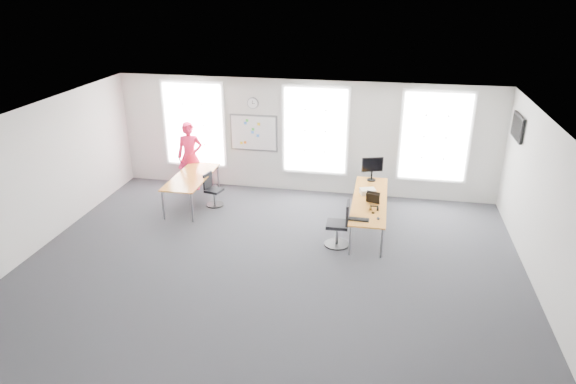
% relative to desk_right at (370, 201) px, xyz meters
% --- Properties ---
extents(floor, '(10.00, 10.00, 0.00)m').
position_rel_desk_right_xyz_m(floor, '(-1.84, -2.07, -0.65)').
color(floor, '#2A2B30').
rests_on(floor, ground).
extents(ceiling, '(10.00, 10.00, 0.00)m').
position_rel_desk_right_xyz_m(ceiling, '(-1.84, -2.07, 2.35)').
color(ceiling, white).
rests_on(ceiling, ground).
extents(wall_back, '(10.00, 0.00, 10.00)m').
position_rel_desk_right_xyz_m(wall_back, '(-1.84, 1.93, 0.85)').
color(wall_back, silver).
rests_on(wall_back, ground).
extents(wall_front, '(10.00, 0.00, 10.00)m').
position_rel_desk_right_xyz_m(wall_front, '(-1.84, -6.07, 0.85)').
color(wall_front, silver).
rests_on(wall_front, ground).
extents(wall_left, '(0.00, 10.00, 10.00)m').
position_rel_desk_right_xyz_m(wall_left, '(-6.84, -2.07, 0.85)').
color(wall_left, silver).
rests_on(wall_left, ground).
extents(wall_right, '(0.00, 10.00, 10.00)m').
position_rel_desk_right_xyz_m(wall_right, '(3.16, -2.07, 0.85)').
color(wall_right, silver).
rests_on(wall_right, ground).
extents(window_left, '(1.60, 0.06, 2.20)m').
position_rel_desk_right_xyz_m(window_left, '(-4.84, 1.90, 1.05)').
color(window_left, white).
rests_on(window_left, wall_back).
extents(window_mid, '(1.60, 0.06, 2.20)m').
position_rel_desk_right_xyz_m(window_mid, '(-1.54, 1.90, 1.05)').
color(window_mid, white).
rests_on(window_mid, wall_back).
extents(window_right, '(1.60, 0.06, 2.20)m').
position_rel_desk_right_xyz_m(window_right, '(1.46, 1.90, 1.05)').
color(window_right, white).
rests_on(window_right, wall_back).
extents(desk_right, '(0.77, 2.87, 0.70)m').
position_rel_desk_right_xyz_m(desk_right, '(0.00, 0.00, 0.00)').
color(desk_right, gold).
rests_on(desk_right, ground).
extents(desk_left, '(0.84, 2.10, 0.77)m').
position_rel_desk_right_xyz_m(desk_left, '(-4.45, 0.49, 0.05)').
color(desk_left, gold).
rests_on(desk_left, ground).
extents(chair_right, '(0.54, 0.54, 1.01)m').
position_rel_desk_right_xyz_m(chair_right, '(-0.57, -1.00, -0.21)').
color(chair_right, black).
rests_on(chair_right, ground).
extents(chair_left, '(0.46, 0.46, 0.84)m').
position_rel_desk_right_xyz_m(chair_left, '(-3.94, 0.53, -0.28)').
color(chair_left, black).
rests_on(chair_left, ground).
extents(person, '(0.77, 0.61, 1.86)m').
position_rel_desk_right_xyz_m(person, '(-4.86, 1.49, 0.28)').
color(person, '#F21C4C').
rests_on(person, ground).
extents(whiteboard, '(1.20, 0.03, 0.90)m').
position_rel_desk_right_xyz_m(whiteboard, '(-3.19, 1.90, 0.90)').
color(whiteboard, white).
rests_on(whiteboard, wall_back).
extents(wall_clock, '(0.30, 0.04, 0.30)m').
position_rel_desk_right_xyz_m(wall_clock, '(-3.19, 1.90, 1.70)').
color(wall_clock, gray).
rests_on(wall_clock, wall_back).
extents(tv, '(0.06, 0.90, 0.55)m').
position_rel_desk_right_xyz_m(tv, '(3.11, 0.93, 1.65)').
color(tv, black).
rests_on(tv, wall_right).
extents(keyboard, '(0.44, 0.17, 0.02)m').
position_rel_desk_right_xyz_m(keyboard, '(-0.18, -1.13, 0.06)').
color(keyboard, black).
rests_on(keyboard, desk_right).
extents(mouse, '(0.10, 0.13, 0.04)m').
position_rel_desk_right_xyz_m(mouse, '(0.22, -1.03, 0.07)').
color(mouse, black).
rests_on(mouse, desk_right).
extents(lens_cap, '(0.07, 0.07, 0.01)m').
position_rel_desk_right_xyz_m(lens_cap, '(0.10, -0.73, 0.05)').
color(lens_cap, black).
rests_on(lens_cap, desk_right).
extents(headphones, '(0.20, 0.10, 0.11)m').
position_rel_desk_right_xyz_m(headphones, '(0.11, -0.59, 0.10)').
color(headphones, black).
rests_on(headphones, desk_right).
extents(laptop_sleeve, '(0.32, 0.26, 0.25)m').
position_rel_desk_right_xyz_m(laptop_sleeve, '(0.07, -0.19, 0.17)').
color(laptop_sleeve, black).
rests_on(laptop_sleeve, desk_right).
extents(paper_stack, '(0.41, 0.36, 0.12)m').
position_rel_desk_right_xyz_m(paper_stack, '(-0.06, 0.33, 0.10)').
color(paper_stack, beige).
rests_on(paper_stack, desk_right).
extents(monitor, '(0.52, 0.23, 0.60)m').
position_rel_desk_right_xyz_m(monitor, '(-0.01, 1.20, 0.41)').
color(monitor, black).
rests_on(monitor, desk_right).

